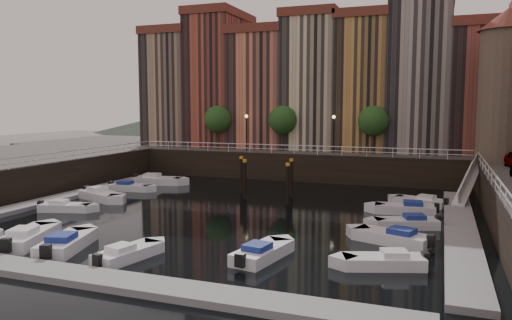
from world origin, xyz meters
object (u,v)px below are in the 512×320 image
at_px(mooring_pilings, 266,180).
at_px(boat_left_2, 101,195).
at_px(corner_tower, 506,83).
at_px(gangway, 469,180).
at_px(boat_left_1, 64,207).

distance_m(mooring_pilings, boat_left_2, 14.51).
relative_size(corner_tower, gangway, 1.66).
relative_size(boat_left_1, boat_left_2, 0.82).
distance_m(corner_tower, boat_left_1, 39.13).
height_order(gangway, mooring_pilings, gangway).
height_order(corner_tower, boat_left_1, corner_tower).
height_order(boat_left_1, boat_left_2, boat_left_2).
xyz_separation_m(gangway, mooring_pilings, (-16.81, -4.06, -0.27)).
bearing_deg(corner_tower, boat_left_2, -156.22).
bearing_deg(boat_left_1, boat_left_2, 78.44).
relative_size(corner_tower, boat_left_2, 2.67).
bearing_deg(corner_tower, mooring_pilings, -156.53).
distance_m(gangway, mooring_pilings, 17.30).
relative_size(gangway, mooring_pilings, 1.38).
xyz_separation_m(gangway, boat_left_2, (-30.00, -9.99, -1.52)).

